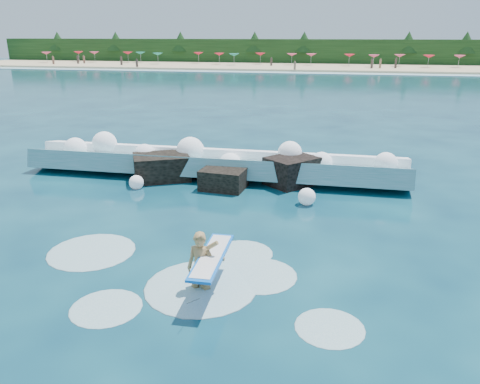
% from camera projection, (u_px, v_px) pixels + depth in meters
% --- Properties ---
extents(ground, '(200.00, 200.00, 0.00)m').
position_uv_depth(ground, '(178.00, 247.00, 14.12)').
color(ground, '#082C40').
rests_on(ground, ground).
extents(beach, '(140.00, 20.00, 0.40)m').
position_uv_depth(beach, '(316.00, 67.00, 86.36)').
color(beach, tan).
rests_on(beach, ground).
extents(wet_band, '(140.00, 5.00, 0.08)m').
position_uv_depth(wet_band, '(312.00, 73.00, 76.21)').
color(wet_band, silver).
rests_on(wet_band, ground).
extents(treeline, '(140.00, 4.00, 5.00)m').
position_uv_depth(treeline, '(319.00, 52.00, 94.89)').
color(treeline, black).
rests_on(treeline, ground).
extents(breaking_wave, '(16.91, 2.68, 1.46)m').
position_uv_depth(breaking_wave, '(214.00, 165.00, 21.07)').
color(breaking_wave, teal).
rests_on(breaking_wave, ground).
extents(rock_cluster, '(8.40, 3.24, 1.38)m').
position_uv_depth(rock_cluster, '(219.00, 173.00, 20.10)').
color(rock_cluster, black).
rests_on(rock_cluster, ground).
extents(surfer_with_board, '(0.96, 3.00, 1.89)m').
position_uv_depth(surfer_with_board, '(203.00, 266.00, 11.52)').
color(surfer_with_board, '#A6824D').
rests_on(surfer_with_board, ground).
extents(wave_spray, '(15.17, 4.13, 1.81)m').
position_uv_depth(wave_spray, '(201.00, 156.00, 20.89)').
color(wave_spray, white).
rests_on(wave_spray, ground).
extents(surf_foam, '(9.07, 5.24, 0.15)m').
position_uv_depth(surf_foam, '(181.00, 275.00, 12.49)').
color(surf_foam, silver).
rests_on(surf_foam, ground).
extents(beach_umbrellas, '(111.72, 6.54, 0.50)m').
position_uv_depth(beach_umbrellas, '(316.00, 55.00, 87.93)').
color(beach_umbrellas, '#CF3D65').
rests_on(beach_umbrellas, ground).
extents(beachgoers, '(102.24, 13.75, 1.93)m').
position_uv_depth(beachgoers, '(321.00, 64.00, 81.71)').
color(beachgoers, '#3F332D').
rests_on(beachgoers, ground).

